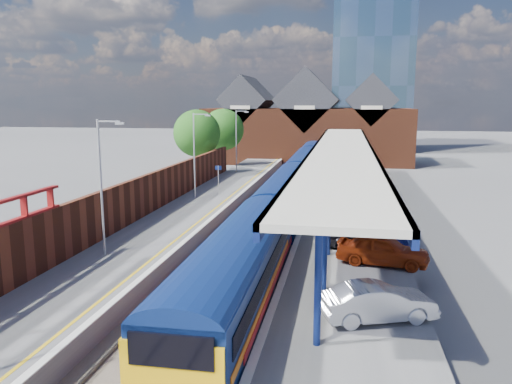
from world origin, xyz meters
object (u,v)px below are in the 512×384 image
(lamp_post_b, at_px, (103,179))
(platform_sign, at_px, (218,175))
(parked_car_blue, at_px, (381,236))
(lamp_post_d, at_px, (237,137))
(train, at_px, (297,179))
(parked_car_silver, at_px, (378,302))
(lamp_post_c, at_px, (196,150))
(parked_car_dark, at_px, (359,233))
(parked_car_red, at_px, (383,249))

(lamp_post_b, xyz_separation_m, platform_sign, (1.36, 18.00, -2.30))
(platform_sign, xyz_separation_m, parked_car_blue, (12.82, -13.80, -1.15))
(lamp_post_b, relative_size, lamp_post_d, 1.00)
(train, xyz_separation_m, parked_car_silver, (5.58, -26.48, -0.44))
(lamp_post_b, distance_m, lamp_post_c, 16.00)
(train, height_order, parked_car_dark, train)
(parked_car_dark, bearing_deg, parked_car_blue, -110.47)
(train, bearing_deg, lamp_post_c, -148.72)
(parked_car_red, xyz_separation_m, parked_car_blue, (0.14, 3.33, -0.21))
(lamp_post_d, xyz_separation_m, parked_car_blue, (14.18, -27.80, -3.45))
(parked_car_red, bearing_deg, parked_car_silver, -174.71)
(parked_car_red, relative_size, parked_car_silver, 1.06)
(platform_sign, relative_size, parked_car_red, 0.57)
(lamp_post_c, height_order, parked_car_blue, lamp_post_c)
(train, bearing_deg, lamp_post_d, 124.98)
(platform_sign, bearing_deg, parked_car_blue, -47.11)
(parked_car_red, xyz_separation_m, parked_car_silver, (-0.60, -6.58, -0.07))
(platform_sign, distance_m, parked_car_blue, 18.87)
(lamp_post_b, distance_m, lamp_post_d, 32.00)
(lamp_post_c, bearing_deg, parked_car_dark, -42.39)
(lamp_post_c, xyz_separation_m, lamp_post_d, (0.00, 16.00, 0.00))
(parked_car_red, distance_m, parked_car_blue, 3.34)
(train, height_order, platform_sign, platform_sign)
(platform_sign, distance_m, parked_car_red, 21.33)
(parked_car_blue, bearing_deg, parked_car_silver, -160.03)
(lamp_post_d, height_order, parked_car_blue, lamp_post_d)
(lamp_post_c, height_order, platform_sign, lamp_post_c)
(lamp_post_d, height_order, parked_car_dark, lamp_post_d)
(parked_car_silver, relative_size, parked_car_dark, 0.92)
(lamp_post_d, distance_m, parked_car_silver, 40.17)
(train, distance_m, lamp_post_d, 14.00)
(lamp_post_b, bearing_deg, platform_sign, 85.67)
(parked_car_dark, bearing_deg, lamp_post_c, 25.76)
(lamp_post_c, relative_size, parked_car_red, 1.59)
(lamp_post_c, relative_size, parked_car_blue, 1.81)
(train, distance_m, lamp_post_b, 22.39)
(lamp_post_d, relative_size, parked_car_silver, 1.69)
(lamp_post_d, bearing_deg, parked_car_blue, -62.97)
(parked_car_red, bearing_deg, lamp_post_b, 104.06)
(parked_car_red, bearing_deg, train, 27.78)
(train, xyz_separation_m, lamp_post_d, (-7.86, 11.23, 2.87))
(parked_car_red, height_order, parked_car_blue, parked_car_red)
(platform_sign, relative_size, parked_car_dark, 0.55)
(lamp_post_b, relative_size, parked_car_blue, 1.81)
(lamp_post_d, distance_m, parked_car_blue, 31.40)
(train, distance_m, lamp_post_c, 9.63)
(parked_car_silver, bearing_deg, lamp_post_d, -0.14)
(parked_car_dark, distance_m, parked_car_blue, 1.23)
(lamp_post_c, distance_m, parked_car_red, 20.89)
(platform_sign, relative_size, parked_car_silver, 0.60)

